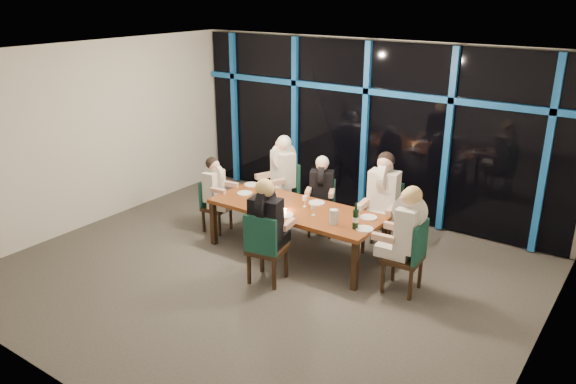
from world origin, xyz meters
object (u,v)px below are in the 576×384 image
at_px(chair_far_mid, 322,204).
at_px(diner_near_mid, 267,215).
at_px(chair_near_mid, 264,245).
at_px(diner_far_right, 383,189).
at_px(chair_far_right, 383,213).
at_px(dining_table, 296,212).
at_px(diner_end_right, 406,224).
at_px(diner_far_mid, 322,185).
at_px(diner_far_left, 281,166).
at_px(wine_bottle, 356,219).
at_px(water_pitcher, 334,217).
at_px(chair_far_left, 286,188).
at_px(chair_end_right, 410,254).
at_px(diner_end_left, 215,183).
at_px(chair_end_left, 213,203).

distance_m(chair_far_mid, diner_near_mid, 1.88).
relative_size(chair_near_mid, diner_far_right, 0.99).
distance_m(chair_far_mid, chair_far_right, 1.09).
height_order(dining_table, chair_far_mid, chair_far_mid).
distance_m(diner_end_right, diner_near_mid, 1.80).
bearing_deg(chair_near_mid, chair_far_right, -123.40).
bearing_deg(dining_table, chair_far_right, 42.68).
xyz_separation_m(diner_far_mid, diner_end_right, (1.83, -0.92, 0.11)).
xyz_separation_m(diner_far_left, wine_bottle, (2.00, -1.09, -0.08)).
xyz_separation_m(chair_far_right, diner_far_right, (0.01, -0.09, 0.42)).
height_order(chair_far_mid, water_pitcher, water_pitcher).
bearing_deg(diner_near_mid, chair_far_left, -71.32).
distance_m(chair_end_right, diner_end_right, 0.41).
bearing_deg(chair_far_right, dining_table, -144.15).
bearing_deg(wine_bottle, diner_far_mid, 138.98).
bearing_deg(diner_far_right, diner_end_right, -56.76).
xyz_separation_m(chair_far_mid, diner_end_right, (1.86, -0.99, 0.46)).
distance_m(chair_far_mid, water_pitcher, 1.45).
bearing_deg(water_pitcher, diner_far_left, 158.67).
bearing_deg(diner_end_left, chair_far_mid, -62.74).
distance_m(chair_end_left, chair_end_right, 3.46).
xyz_separation_m(diner_end_left, diner_near_mid, (1.70, -0.87, 0.15)).
bearing_deg(diner_far_left, water_pitcher, -10.48).
height_order(chair_far_right, diner_end_left, diner_end_left).
xyz_separation_m(chair_far_left, wine_bottle, (1.97, -1.17, 0.32)).
xyz_separation_m(diner_end_right, wine_bottle, (-0.68, -0.08, -0.07)).
height_order(chair_far_left, diner_end_right, diner_end_right).
xyz_separation_m(chair_far_mid, diner_far_mid, (0.03, -0.07, 0.35)).
bearing_deg(chair_near_mid, diner_far_mid, -92.49).
height_order(dining_table, diner_far_mid, diner_far_mid).
distance_m(chair_far_mid, diner_far_right, 1.21).
bearing_deg(dining_table, water_pitcher, -15.19).
distance_m(chair_far_mid, diner_end_left, 1.74).
bearing_deg(diner_end_right, diner_end_left, -94.77).
relative_size(dining_table, diner_end_right, 2.66).
bearing_deg(chair_far_left, diner_far_right, 17.70).
distance_m(dining_table, chair_far_mid, 0.92).
xyz_separation_m(diner_far_mid, wine_bottle, (1.15, -1.00, 0.04)).
bearing_deg(diner_near_mid, water_pitcher, -141.34).
xyz_separation_m(dining_table, diner_far_right, (0.99, 0.82, 0.32)).
relative_size(chair_far_mid, chair_end_right, 0.89).
xyz_separation_m(diner_far_mid, diner_far_right, (1.07, -0.01, 0.15)).
bearing_deg(diner_end_left, chair_far_right, -75.27).
bearing_deg(chair_far_left, water_pitcher, -12.87).
xyz_separation_m(dining_table, diner_near_mid, (0.15, -0.90, 0.28)).
bearing_deg(chair_far_left, dining_table, -25.02).
xyz_separation_m(chair_end_left, diner_end_left, (0.07, 0.01, 0.34)).
bearing_deg(diner_near_mid, chair_far_right, -124.76).
height_order(diner_far_left, water_pitcher, diner_far_left).
xyz_separation_m(diner_far_mid, diner_end_left, (-1.47, -0.86, -0.03)).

